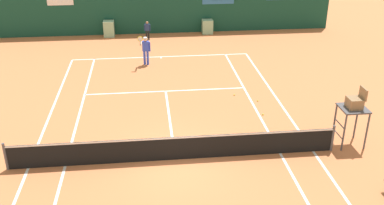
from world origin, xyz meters
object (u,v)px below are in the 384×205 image
object	(u,v)px
umpire_chair	(354,107)
tennis_ball_by_sideline	(258,101)
player_on_baseline	(146,48)
tennis_ball_mid_court	(234,95)
ball_kid_left_post	(147,29)
tennis_ball_near_service_line	(263,114)

from	to	relation	value
umpire_chair	tennis_ball_by_sideline	xyz separation A→B (m)	(-2.56, 4.29, -1.56)
player_on_baseline	tennis_ball_mid_court	xyz separation A→B (m)	(4.23, -4.91, -0.95)
ball_kid_left_post	tennis_ball_near_service_line	world-z (taller)	ball_kid_left_post
player_on_baseline	tennis_ball_mid_court	world-z (taller)	player_on_baseline
ball_kid_left_post	tennis_ball_near_service_line	distance (m)	13.09
tennis_ball_near_service_line	tennis_ball_mid_court	xyz separation A→B (m)	(-0.85, 2.26, 0.00)
player_on_baseline	tennis_ball_by_sideline	bearing A→B (deg)	138.87
umpire_chair	tennis_ball_near_service_line	xyz separation A→B (m)	(-2.69, 2.84, -1.56)
tennis_ball_by_sideline	tennis_ball_near_service_line	distance (m)	1.46
player_on_baseline	tennis_ball_mid_court	distance (m)	6.55
tennis_ball_by_sideline	tennis_ball_mid_court	xyz separation A→B (m)	(-0.98, 0.80, 0.00)
ball_kid_left_post	tennis_ball_mid_court	distance (m)	10.67
umpire_chair	tennis_ball_mid_court	bearing A→B (deg)	34.78
ball_kid_left_post	tennis_ball_near_service_line	size ratio (longest dim) A/B	18.87
tennis_ball_by_sideline	tennis_ball_near_service_line	bearing A→B (deg)	-94.84
player_on_baseline	tennis_ball_near_service_line	distance (m)	8.84
ball_kid_left_post	tennis_ball_by_sideline	distance (m)	11.80
tennis_ball_near_service_line	ball_kid_left_post	bearing A→B (deg)	112.02
tennis_ball_mid_court	umpire_chair	bearing A→B (deg)	-55.22
ball_kid_left_post	tennis_ball_by_sideline	world-z (taller)	ball_kid_left_post
player_on_baseline	tennis_ball_by_sideline	distance (m)	7.79
tennis_ball_by_sideline	tennis_ball_mid_court	world-z (taller)	same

